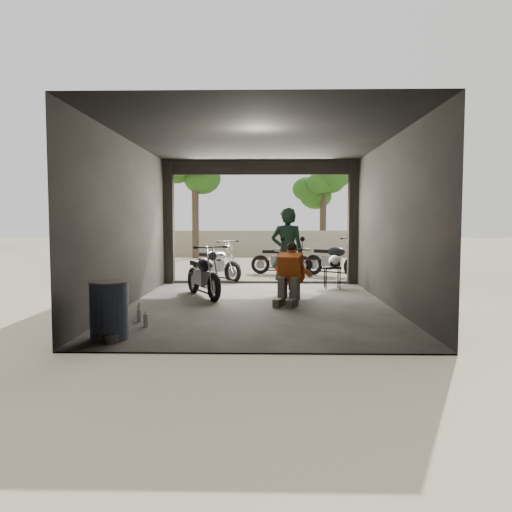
{
  "coord_description": "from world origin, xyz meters",
  "views": [
    {
      "loc": [
        0.16,
        -9.54,
        1.64
      ],
      "look_at": [
        -0.06,
        0.6,
        0.93
      ],
      "focal_mm": 35.0,
      "sensor_mm": 36.0,
      "label": 1
    }
  ],
  "objects_px": {
    "outside_bike_a": "(216,261)",
    "mechanic": "(289,275)",
    "left_bike": "(203,271)",
    "helmet": "(335,261)",
    "sign_post": "(402,225)",
    "oil_drum": "(109,311)",
    "stool": "(332,270)",
    "outside_bike_b": "(281,256)",
    "rider": "(287,252)",
    "main_bike": "(292,272)",
    "outside_bike_c": "(333,257)"
  },
  "relations": [
    {
      "from": "oil_drum",
      "to": "sign_post",
      "type": "relative_size",
      "value": 0.35
    },
    {
      "from": "main_bike",
      "to": "outside_bike_c",
      "type": "xyz_separation_m",
      "value": [
        1.41,
        4.16,
        0.04
      ]
    },
    {
      "from": "left_bike",
      "to": "helmet",
      "type": "height_order",
      "value": "left_bike"
    },
    {
      "from": "left_bike",
      "to": "outside_bike_a",
      "type": "bearing_deg",
      "value": 63.94
    },
    {
      "from": "outside_bike_b",
      "to": "helmet",
      "type": "height_order",
      "value": "outside_bike_b"
    },
    {
      "from": "rider",
      "to": "oil_drum",
      "type": "xyz_separation_m",
      "value": [
        -2.61,
        -4.16,
        -0.56
      ]
    },
    {
      "from": "helmet",
      "to": "main_bike",
      "type": "bearing_deg",
      "value": -108.28
    },
    {
      "from": "left_bike",
      "to": "sign_post",
      "type": "bearing_deg",
      "value": 0.46
    },
    {
      "from": "sign_post",
      "to": "left_bike",
      "type": "bearing_deg",
      "value": -149.96
    },
    {
      "from": "helmet",
      "to": "oil_drum",
      "type": "bearing_deg",
      "value": -106.06
    },
    {
      "from": "stool",
      "to": "sign_post",
      "type": "relative_size",
      "value": 0.24
    },
    {
      "from": "rider",
      "to": "sign_post",
      "type": "height_order",
      "value": "sign_post"
    },
    {
      "from": "stool",
      "to": "sign_post",
      "type": "height_order",
      "value": "sign_post"
    },
    {
      "from": "helmet",
      "to": "oil_drum",
      "type": "xyz_separation_m",
      "value": [
        -3.8,
        -5.29,
        -0.28
      ]
    },
    {
      "from": "outside_bike_a",
      "to": "sign_post",
      "type": "relative_size",
      "value": 0.73
    },
    {
      "from": "outside_bike_a",
      "to": "stool",
      "type": "bearing_deg",
      "value": -74.12
    },
    {
      "from": "outside_bike_a",
      "to": "mechanic",
      "type": "relative_size",
      "value": 1.41
    },
    {
      "from": "left_bike",
      "to": "helmet",
      "type": "relative_size",
      "value": 5.48
    },
    {
      "from": "outside_bike_b",
      "to": "helmet",
      "type": "relative_size",
      "value": 5.37
    },
    {
      "from": "left_bike",
      "to": "outside_bike_b",
      "type": "bearing_deg",
      "value": 42.61
    },
    {
      "from": "outside_bike_a",
      "to": "outside_bike_c",
      "type": "bearing_deg",
      "value": -26.13
    },
    {
      "from": "outside_bike_c",
      "to": "sign_post",
      "type": "bearing_deg",
      "value": -97.49
    },
    {
      "from": "left_bike",
      "to": "oil_drum",
      "type": "xyz_separation_m",
      "value": [
        -0.8,
        -3.88,
        -0.16
      ]
    },
    {
      "from": "left_bike",
      "to": "outside_bike_c",
      "type": "relative_size",
      "value": 0.96
    },
    {
      "from": "mechanic",
      "to": "oil_drum",
      "type": "xyz_separation_m",
      "value": [
        -2.59,
        -2.84,
        -0.19
      ]
    },
    {
      "from": "rider",
      "to": "mechanic",
      "type": "height_order",
      "value": "rider"
    },
    {
      "from": "sign_post",
      "to": "outside_bike_b",
      "type": "bearing_deg",
      "value": 146.68
    },
    {
      "from": "outside_bike_a",
      "to": "rider",
      "type": "relative_size",
      "value": 0.86
    },
    {
      "from": "outside_bike_a",
      "to": "outside_bike_b",
      "type": "relative_size",
      "value": 1.02
    },
    {
      "from": "outside_bike_b",
      "to": "stool",
      "type": "bearing_deg",
      "value": -154.61
    },
    {
      "from": "rider",
      "to": "stool",
      "type": "bearing_deg",
      "value": -135.19
    },
    {
      "from": "outside_bike_b",
      "to": "stool",
      "type": "relative_size",
      "value": 3.01
    },
    {
      "from": "left_bike",
      "to": "helmet",
      "type": "distance_m",
      "value": 3.31
    },
    {
      "from": "left_bike",
      "to": "mechanic",
      "type": "distance_m",
      "value": 2.08
    },
    {
      "from": "outside_bike_a",
      "to": "rider",
      "type": "xyz_separation_m",
      "value": [
        1.83,
        -2.6,
        0.4
      ]
    },
    {
      "from": "stool",
      "to": "outside_bike_a",
      "type": "bearing_deg",
      "value": 153.05
    },
    {
      "from": "left_bike",
      "to": "mechanic",
      "type": "bearing_deg",
      "value": -56.8
    },
    {
      "from": "helmet",
      "to": "outside_bike_a",
      "type": "bearing_deg",
      "value": 173.5
    },
    {
      "from": "oil_drum",
      "to": "outside_bike_b",
      "type": "bearing_deg",
      "value": 73.17
    },
    {
      "from": "rider",
      "to": "stool",
      "type": "relative_size",
      "value": 3.55
    },
    {
      "from": "main_bike",
      "to": "stool",
      "type": "distance_m",
      "value": 1.72
    },
    {
      "from": "sign_post",
      "to": "rider",
      "type": "bearing_deg",
      "value": -141.27
    },
    {
      "from": "left_bike",
      "to": "sign_post",
      "type": "distance_m",
      "value": 5.56
    },
    {
      "from": "outside_bike_a",
      "to": "oil_drum",
      "type": "height_order",
      "value": "outside_bike_a"
    },
    {
      "from": "mechanic",
      "to": "main_bike",
      "type": "bearing_deg",
      "value": 103.78
    },
    {
      "from": "mechanic",
      "to": "helmet",
      "type": "bearing_deg",
      "value": 84.06
    },
    {
      "from": "outside_bike_b",
      "to": "rider",
      "type": "height_order",
      "value": "rider"
    },
    {
      "from": "rider",
      "to": "outside_bike_c",
      "type": "bearing_deg",
      "value": -110.51
    },
    {
      "from": "left_bike",
      "to": "stool",
      "type": "xyz_separation_m",
      "value": [
        2.94,
        1.38,
        -0.1
      ]
    },
    {
      "from": "mechanic",
      "to": "sign_post",
      "type": "xyz_separation_m",
      "value": [
        3.09,
        3.53,
        0.95
      ]
    }
  ]
}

